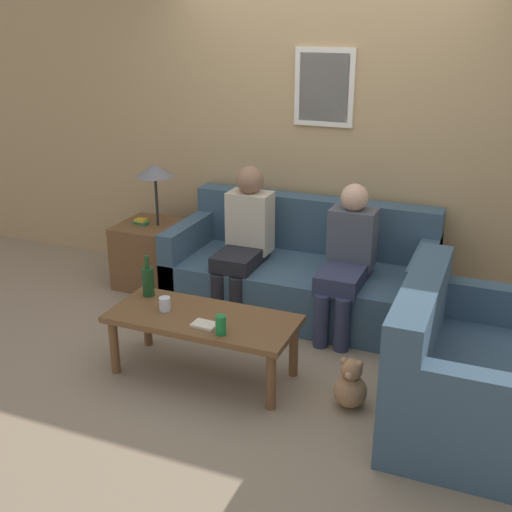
# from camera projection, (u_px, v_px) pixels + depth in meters

# --- Properties ---
(ground_plane) EXTENTS (16.00, 16.00, 0.00)m
(ground_plane) POSITION_uv_depth(u_px,v_px,m) (277.00, 337.00, 4.75)
(ground_plane) COLOR gray
(wall_back) EXTENTS (9.00, 0.08, 2.60)m
(wall_back) POSITION_uv_depth(u_px,v_px,m) (324.00, 137.00, 5.18)
(wall_back) COLOR tan
(wall_back) RESTS_ON ground_plane
(couch_main) EXTENTS (2.04, 0.92, 0.85)m
(couch_main) POSITION_uv_depth(u_px,v_px,m) (302.00, 274.00, 5.13)
(couch_main) COLOR #385166
(couch_main) RESTS_ON ground_plane
(couch_side) EXTENTS (0.92, 1.27, 0.85)m
(couch_side) POSITION_uv_depth(u_px,v_px,m) (468.00, 377.00, 3.68)
(couch_side) COLOR #385166
(couch_side) RESTS_ON ground_plane
(coffee_table) EXTENTS (1.23, 0.53, 0.42)m
(coffee_table) POSITION_uv_depth(u_px,v_px,m) (203.00, 324.00, 4.14)
(coffee_table) COLOR brown
(coffee_table) RESTS_ON ground_plane
(side_table_with_lamp) EXTENTS (0.55, 0.55, 1.08)m
(side_table_with_lamp) POSITION_uv_depth(u_px,v_px,m) (153.00, 249.00, 5.57)
(side_table_with_lamp) COLOR brown
(side_table_with_lamp) RESTS_ON ground_plane
(wine_bottle) EXTENTS (0.08, 0.08, 0.29)m
(wine_bottle) POSITION_uv_depth(u_px,v_px,m) (148.00, 280.00, 4.39)
(wine_bottle) COLOR #19421E
(wine_bottle) RESTS_ON coffee_table
(drinking_glass) EXTENTS (0.08, 0.08, 0.09)m
(drinking_glass) POSITION_uv_depth(u_px,v_px,m) (165.00, 304.00, 4.19)
(drinking_glass) COLOR silver
(drinking_glass) RESTS_ON coffee_table
(book_stack) EXTENTS (0.16, 0.12, 0.02)m
(book_stack) POSITION_uv_depth(u_px,v_px,m) (205.00, 325.00, 3.99)
(book_stack) COLOR beige
(book_stack) RESTS_ON coffee_table
(soda_can) EXTENTS (0.07, 0.07, 0.12)m
(soda_can) POSITION_uv_depth(u_px,v_px,m) (221.00, 325.00, 3.87)
(soda_can) COLOR #197A38
(soda_can) RESTS_ON coffee_table
(person_left) EXTENTS (0.34, 0.62, 1.14)m
(person_left) POSITION_uv_depth(u_px,v_px,m) (244.00, 236.00, 5.01)
(person_left) COLOR black
(person_left) RESTS_ON ground_plane
(person_right) EXTENTS (0.34, 0.65, 1.09)m
(person_right) POSITION_uv_depth(u_px,v_px,m) (347.00, 256.00, 4.69)
(person_right) COLOR #2D334C
(person_right) RESTS_ON ground_plane
(teddy_bear) EXTENTS (0.21, 0.21, 0.32)m
(teddy_bear) POSITION_uv_depth(u_px,v_px,m) (350.00, 386.00, 3.88)
(teddy_bear) COLOR #A87A51
(teddy_bear) RESTS_ON ground_plane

